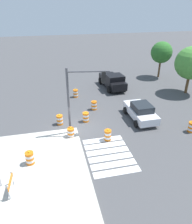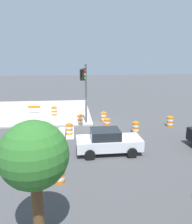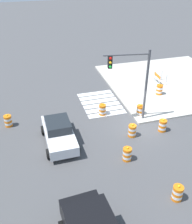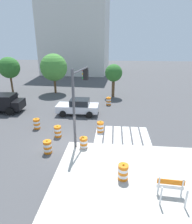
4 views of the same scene
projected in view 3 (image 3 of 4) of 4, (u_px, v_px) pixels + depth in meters
ground_plane at (139, 125)px, 20.27m from camera, size 120.00×120.00×0.00m
sidewalk_corner at (169, 82)px, 26.58m from camera, size 12.00×12.00×0.15m
crosswalk_stripes at (101, 103)px, 23.11m from camera, size 4.35×3.20×0.02m
sports_car at (59, 133)px, 18.03m from camera, size 4.32×2.18×1.63m
traffic_barrel_near_corner at (177, 193)px, 14.02m from camera, size 0.56×0.56×1.02m
traffic_barrel_crosswalk_end at (132, 131)px, 18.84m from camera, size 0.56×0.56×1.02m
traffic_barrel_median_near at (163, 126)px, 19.38m from camera, size 0.56×0.56×1.02m
traffic_barrel_median_far at (127, 154)px, 16.68m from camera, size 0.56×0.56×1.02m
traffic_barrel_far_curb at (140, 111)px, 21.17m from camera, size 0.56×0.56×1.02m
traffic_barrel_lane_center at (8, 121)px, 19.91m from camera, size 0.56×0.56×1.02m
traffic_barrel_opposite_curb at (102, 110)px, 21.30m from camera, size 0.56×0.56×1.02m
traffic_barrel_on_sidewalk at (159, 90)px, 24.01m from camera, size 0.56×0.56×1.02m
construction_barricade at (159, 77)px, 26.05m from camera, size 1.30×0.85×1.00m
traffic_light_pole at (132, 74)px, 18.74m from camera, size 0.73×3.26×5.50m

